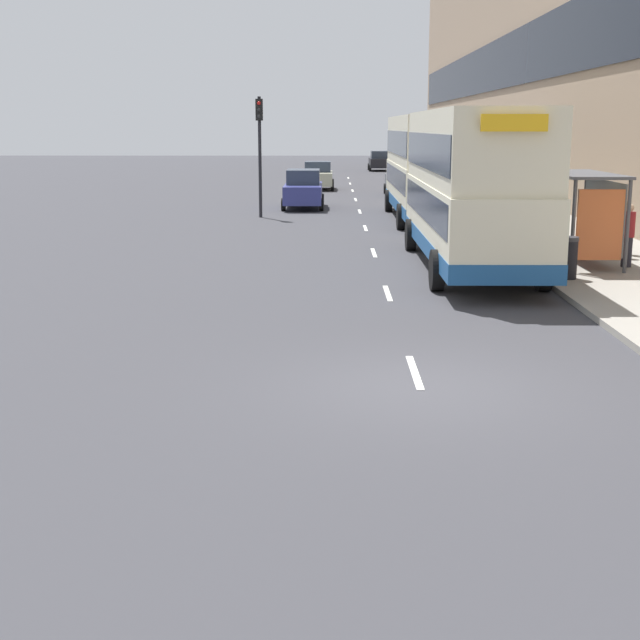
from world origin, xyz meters
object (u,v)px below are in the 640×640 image
(bus_shelter, at_px, (590,201))
(car_0, at_px, (318,176))
(car_2, at_px, (402,180))
(car_3, at_px, (303,189))
(pedestrian_at_shelter, at_px, (551,237))
(double_decker_bus_near, at_px, (471,186))
(double_decker_bus_ahead, at_px, (426,165))
(pedestrian_1, at_px, (615,226))
(pedestrian_4, at_px, (628,235))
(traffic_light_far_kerb, at_px, (260,137))
(car_1, at_px, (380,161))
(pedestrian_3, at_px, (540,215))
(litter_bin, at_px, (567,258))
(pedestrian_2, at_px, (622,224))

(bus_shelter, height_order, car_0, bus_shelter)
(car_0, distance_m, car_2, 6.97)
(car_3, xyz_separation_m, pedestrian_at_shelter, (7.27, -19.30, 0.06))
(bus_shelter, distance_m, double_decker_bus_near, 3.32)
(double_decker_bus_ahead, height_order, pedestrian_1, double_decker_bus_ahead)
(car_2, bearing_deg, pedestrian_at_shelter, -86.13)
(car_2, xyz_separation_m, pedestrian_4, (3.95, -27.39, 0.11))
(bus_shelter, xyz_separation_m, double_decker_bus_ahead, (-3.16, 13.05, 0.41))
(double_decker_bus_near, bearing_deg, traffic_light_far_kerb, 115.78)
(car_1, xyz_separation_m, pedestrian_4, (3.60, -56.71, 0.15))
(double_decker_bus_near, bearing_deg, pedestrian_at_shelter, -14.45)
(car_2, bearing_deg, pedestrian_3, -82.72)
(bus_shelter, height_order, litter_bin, bus_shelter)
(car_2, relative_size, pedestrian_4, 2.52)
(traffic_light_far_kerb, bearing_deg, bus_shelter, -54.29)
(car_0, bearing_deg, car_1, -102.13)
(car_0, height_order, litter_bin, car_0)
(car_0, relative_size, car_2, 0.92)
(double_decker_bus_ahead, height_order, pedestrian_at_shelter, double_decker_bus_ahead)
(bus_shelter, relative_size, pedestrian_at_shelter, 2.60)
(pedestrian_at_shelter, bearing_deg, double_decker_bus_ahead, 98.22)
(litter_bin, bearing_deg, pedestrian_4, 42.30)
(pedestrian_4, distance_m, traffic_light_far_kerb, 18.60)
(car_2, relative_size, pedestrian_2, 2.46)
(pedestrian_3, bearing_deg, car_2, 97.28)
(pedestrian_4, bearing_deg, car_3, 115.90)
(car_2, xyz_separation_m, pedestrian_3, (2.81, -22.00, 0.14))
(pedestrian_1, distance_m, pedestrian_2, 0.74)
(double_decker_bus_near, xyz_separation_m, car_3, (-5.15, 18.75, -1.38))
(car_2, relative_size, litter_bin, 4.09)
(pedestrian_at_shelter, xyz_separation_m, pedestrian_1, (2.33, 1.97, 0.06))
(litter_bin, bearing_deg, bus_shelter, 64.24)
(bus_shelter, xyz_separation_m, traffic_light_far_kerb, (-10.17, 14.15, 1.56))
(double_decker_bus_ahead, xyz_separation_m, pedestrian_at_shelter, (1.98, -13.68, -1.32))
(car_0, distance_m, litter_bin, 34.94)
(double_decker_bus_ahead, distance_m, car_1, 43.09)
(car_2, xyz_separation_m, pedestrian_2, (4.60, -24.84, 0.13))
(double_decker_bus_ahead, bearing_deg, car_2, 89.50)
(car_3, xyz_separation_m, pedestrian_4, (9.35, -19.26, 0.11))
(double_decker_bus_near, xyz_separation_m, pedestrian_at_shelter, (2.12, -0.55, -1.32))
(pedestrian_3, bearing_deg, litter_bin, -97.73)
(pedestrian_3, bearing_deg, double_decker_bus_ahead, 109.52)
(car_1, bearing_deg, pedestrian_4, -86.37)
(pedestrian_1, bearing_deg, pedestrian_2, 56.27)
(car_1, height_order, pedestrian_3, pedestrian_3)
(double_decker_bus_near, xyz_separation_m, pedestrian_1, (4.45, 1.42, -1.26))
(double_decker_bus_ahead, distance_m, pedestrian_3, 8.85)
(double_decker_bus_ahead, bearing_deg, pedestrian_2, -66.96)
(pedestrian_at_shelter, height_order, traffic_light_far_kerb, traffic_light_far_kerb)
(car_3, height_order, pedestrian_at_shelter, car_3)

